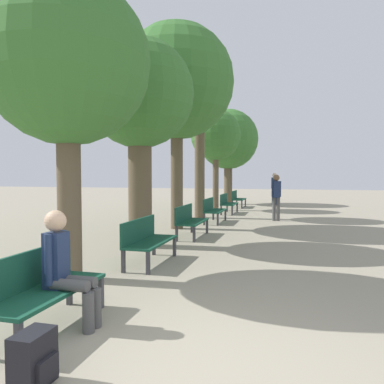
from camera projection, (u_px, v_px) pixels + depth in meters
The scene contains 17 objects.
ground_plane at pixel (196, 382), 3.08m from camera, with size 80.00×80.00×0.00m, color gray.
bench_row_0 at pixel (40, 285), 4.12m from camera, with size 0.55×1.58×0.86m.
bench_row_1 at pixel (146, 238), 7.14m from camera, with size 0.55×1.58×0.86m.
bench_row_2 at pixel (189, 219), 10.15m from camera, with size 0.55×1.58×0.86m.
bench_row_3 at pixel (213, 209), 13.16m from camera, with size 0.55×1.58×0.86m.
bench_row_4 at pixel (227, 202), 16.18m from camera, with size 0.55×1.58×0.86m.
bench_row_5 at pixel (237, 198), 19.19m from camera, with size 0.55×1.58×0.86m.
tree_row_0 at pixel (67, 64), 5.92m from camera, with size 2.65×2.65×4.82m.
tree_row_1 at pixel (139, 98), 8.74m from camera, with size 2.56×2.56×4.89m.
tree_row_2 at pixel (177, 83), 11.53m from camera, with size 3.55×3.55×6.34m.
tree_row_3 at pixel (200, 100), 14.44m from camera, with size 2.30×2.30×5.87m.
tree_row_4 at pixel (216, 136), 17.59m from camera, with size 2.38×2.38×4.74m.
tree_row_5 at pixel (228, 140), 21.07m from camera, with size 3.37×3.37×5.36m.
person_seated at pixel (65, 266), 4.16m from camera, with size 0.63×0.36×1.31m.
backpack at pixel (34, 360), 3.00m from camera, with size 0.27×0.35×0.45m.
pedestrian_near at pixel (275, 187), 20.75m from camera, with size 0.36×0.28×1.77m.
pedestrian_mid at pixel (276, 194), 13.64m from camera, with size 0.34×0.27×1.69m.
Camera 1 is at (0.74, -2.91, 1.71)m, focal length 35.00 mm.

